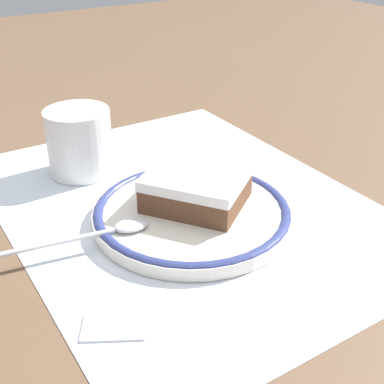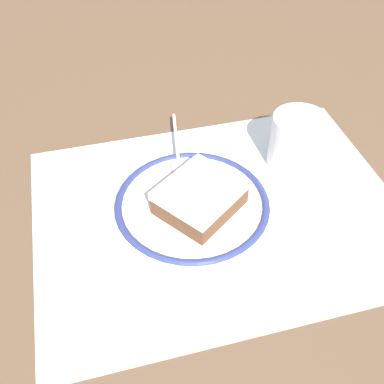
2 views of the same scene
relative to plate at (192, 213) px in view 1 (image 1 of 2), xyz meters
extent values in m
plane|color=brown|center=(0.03, -0.01, -0.01)|extent=(2.40, 2.40, 0.00)
cube|color=silver|center=(0.03, -0.01, -0.01)|extent=(0.48, 0.37, 0.00)
cylinder|color=silver|center=(0.00, 0.00, 0.00)|extent=(0.21, 0.21, 0.01)
torus|color=navy|center=(0.00, 0.00, 0.00)|extent=(0.21, 0.21, 0.01)
cube|color=brown|center=(0.01, -0.01, 0.02)|extent=(0.13, 0.13, 0.03)
cube|color=white|center=(0.01, -0.01, 0.04)|extent=(0.13, 0.13, 0.01)
ellipsoid|color=silver|center=(0.00, 0.07, 0.01)|extent=(0.03, 0.04, 0.01)
cylinder|color=silver|center=(0.01, 0.14, 0.01)|extent=(0.02, 0.11, 0.01)
cylinder|color=white|center=(0.17, 0.05, 0.03)|extent=(0.08, 0.08, 0.08)
cylinder|color=silver|center=(0.17, 0.05, 0.00)|extent=(0.07, 0.07, 0.02)
cube|color=white|center=(-0.10, 0.14, -0.01)|extent=(0.05, 0.06, 0.01)
camera|label=1|loc=(-0.39, 0.25, 0.28)|focal=48.61mm
camera|label=2|loc=(-0.11, -0.41, 0.44)|focal=43.23mm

